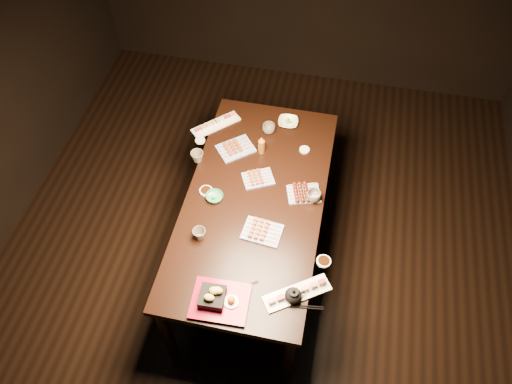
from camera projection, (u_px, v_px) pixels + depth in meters
ground at (251, 288)px, 3.71m from camera, size 5.00×5.00×0.00m
dining_table at (255, 231)px, 3.58m from camera, size 1.34×1.97×0.75m
sushi_platter_near at (297, 292)px, 2.85m from camera, size 0.39×0.32×0.05m
sushi_platter_far at (216, 123)px, 3.67m from camera, size 0.34×0.33×0.05m
yakitori_plate_center at (258, 177)px, 3.36m from camera, size 0.25×0.22×0.05m
yakitori_plate_right at (262, 230)px, 3.10m from camera, size 0.26×0.20×0.06m
yakitori_plate_left at (236, 146)px, 3.52m from camera, size 0.30×0.29×0.06m
tsukune_plate at (304, 192)px, 3.28m from camera, size 0.25×0.21×0.05m
edamame_bowl_green at (215, 197)px, 3.27m from camera, size 0.12×0.12×0.04m
edamame_bowl_cream at (288, 122)px, 3.69m from camera, size 0.16×0.16×0.04m
tempura_tray at (220, 298)px, 2.79m from camera, size 0.34×0.28×0.12m
teacup_near_left at (199, 234)px, 3.07m from camera, size 0.08×0.08×0.08m
teacup_mid_right at (314, 196)px, 3.25m from camera, size 0.10×0.10×0.08m
teacup_far_left at (197, 157)px, 3.45m from camera, size 0.11×0.11×0.08m
teacup_far_right at (269, 128)px, 3.62m from camera, size 0.11×0.11×0.07m
teapot at (293, 294)px, 2.82m from camera, size 0.16×0.16×0.10m
condiment_bottle at (261, 145)px, 3.48m from camera, size 0.06×0.06×0.15m
sauce_dish_west at (206, 191)px, 3.31m from camera, size 0.12×0.12×0.02m
sauce_dish_east at (304, 150)px, 3.54m from camera, size 0.10×0.10×0.01m
sauce_dish_se at (324, 261)px, 2.99m from camera, size 0.10×0.10×0.02m
sauce_dish_nw at (200, 140)px, 3.59m from camera, size 0.08×0.08×0.01m
chopsticks_near at (243, 287)px, 2.89m from camera, size 0.17×0.12×0.01m
chopsticks_se at (303, 307)px, 2.82m from camera, size 0.23×0.05×0.01m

